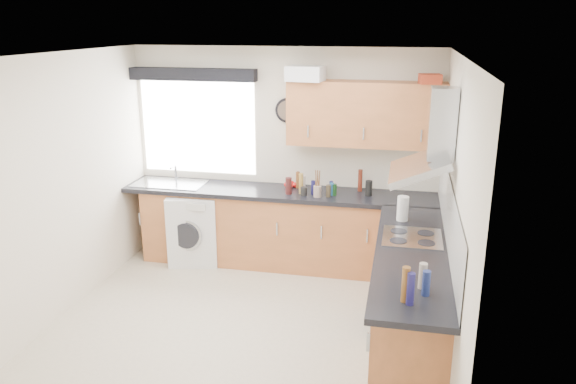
% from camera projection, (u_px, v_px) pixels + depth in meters
% --- Properties ---
extents(ground_plane, '(3.60, 3.60, 0.00)m').
position_uv_depth(ground_plane, '(244.00, 328.00, 5.29)').
color(ground_plane, beige).
extents(ceiling, '(3.60, 3.60, 0.02)m').
position_uv_depth(ceiling, '(236.00, 55.00, 4.56)').
color(ceiling, white).
rests_on(ceiling, wall_back).
extents(wall_back, '(3.60, 0.02, 2.50)m').
position_uv_depth(wall_back, '(284.00, 156.00, 6.61)').
color(wall_back, silver).
rests_on(wall_back, ground_plane).
extents(wall_front, '(3.60, 0.02, 2.50)m').
position_uv_depth(wall_front, '(151.00, 296.00, 3.24)').
color(wall_front, silver).
rests_on(wall_front, ground_plane).
extents(wall_left, '(0.02, 3.60, 2.50)m').
position_uv_depth(wall_left, '(56.00, 190.00, 5.28)').
color(wall_left, silver).
rests_on(wall_left, ground_plane).
extents(wall_right, '(0.02, 3.60, 2.50)m').
position_uv_depth(wall_right, '(453.00, 216.00, 4.57)').
color(wall_right, silver).
rests_on(wall_right, ground_plane).
extents(window, '(1.40, 0.02, 1.10)m').
position_uv_depth(window, '(198.00, 127.00, 6.71)').
color(window, silver).
rests_on(window, wall_back).
extents(window_blind, '(1.50, 0.18, 0.14)m').
position_uv_depth(window_blind, '(193.00, 74.00, 6.45)').
color(window_blind, black).
rests_on(window_blind, wall_back).
extents(splashback, '(0.01, 3.00, 0.54)m').
position_uv_depth(splashback, '(448.00, 212.00, 4.87)').
color(splashback, white).
rests_on(splashback, wall_right).
extents(base_cab_back, '(3.00, 0.58, 0.86)m').
position_uv_depth(base_cab_back, '(270.00, 229.00, 6.59)').
color(base_cab_back, '#9F5C33').
rests_on(base_cab_back, ground_plane).
extents(base_cab_corner, '(0.60, 0.60, 0.86)m').
position_uv_depth(base_cab_corner, '(409.00, 239.00, 6.27)').
color(base_cab_corner, '#9F5C33').
rests_on(base_cab_corner, ground_plane).
extents(base_cab_right, '(0.58, 2.10, 0.86)m').
position_uv_depth(base_cab_right, '(410.00, 295.00, 5.00)').
color(base_cab_right, '#9F5C33').
rests_on(base_cab_right, ground_plane).
extents(worktop_back, '(3.60, 0.62, 0.05)m').
position_uv_depth(worktop_back, '(278.00, 192.00, 6.43)').
color(worktop_back, black).
rests_on(worktop_back, base_cab_back).
extents(worktop_right, '(0.62, 2.42, 0.05)m').
position_uv_depth(worktop_right, '(412.00, 254.00, 4.73)').
color(worktop_right, black).
rests_on(worktop_right, base_cab_right).
extents(sink, '(0.84, 0.46, 0.10)m').
position_uv_depth(sink, '(169.00, 180.00, 6.67)').
color(sink, '#A7ADB9').
rests_on(sink, worktop_back).
extents(oven, '(0.56, 0.58, 0.85)m').
position_uv_depth(oven, '(409.00, 288.00, 5.15)').
color(oven, black).
rests_on(oven, ground_plane).
extents(hob_plate, '(0.52, 0.52, 0.01)m').
position_uv_depth(hob_plate, '(412.00, 238.00, 5.00)').
color(hob_plate, '#A7ADB9').
rests_on(hob_plate, worktop_right).
extents(extractor_hood, '(0.52, 0.78, 0.66)m').
position_uv_depth(extractor_hood, '(431.00, 144.00, 4.74)').
color(extractor_hood, '#A7ADB9').
rests_on(extractor_hood, wall_right).
extents(upper_cabinets, '(1.70, 0.35, 0.70)m').
position_uv_depth(upper_cabinets, '(366.00, 114.00, 6.09)').
color(upper_cabinets, '#9F5C33').
rests_on(upper_cabinets, wall_back).
extents(washing_machine, '(0.67, 0.65, 0.83)m').
position_uv_depth(washing_machine, '(195.00, 227.00, 6.67)').
color(washing_machine, silver).
rests_on(washing_machine, ground_plane).
extents(wall_clock, '(0.29, 0.04, 0.29)m').
position_uv_depth(wall_clock, '(287.00, 111.00, 6.40)').
color(wall_clock, black).
rests_on(wall_clock, wall_back).
extents(casserole, '(0.42, 0.32, 0.16)m').
position_uv_depth(casserole, '(305.00, 73.00, 6.00)').
color(casserole, silver).
rests_on(casserole, upper_cabinets).
extents(storage_box, '(0.24, 0.21, 0.10)m').
position_uv_depth(storage_box, '(430.00, 79.00, 5.75)').
color(storage_box, '#AC361D').
rests_on(storage_box, upper_cabinets).
extents(utensil_pot, '(0.11, 0.11, 0.12)m').
position_uv_depth(utensil_pot, '(317.00, 191.00, 6.17)').
color(utensil_pot, gray).
rests_on(utensil_pot, worktop_back).
extents(kitchen_roll, '(0.14, 0.14, 0.24)m').
position_uv_depth(kitchen_roll, '(403.00, 209.00, 5.43)').
color(kitchen_roll, silver).
rests_on(kitchen_roll, worktop_right).
extents(tomato_cluster, '(0.16, 0.16, 0.06)m').
position_uv_depth(tomato_cluster, '(291.00, 185.00, 6.53)').
color(tomato_cluster, red).
rests_on(tomato_cluster, worktop_back).
extents(jar_0, '(0.05, 0.05, 0.19)m').
position_uv_depth(jar_0, '(298.00, 180.00, 6.49)').
color(jar_0, brown).
rests_on(jar_0, worktop_back).
extents(jar_1, '(0.08, 0.08, 0.17)m').
position_uv_depth(jar_1, '(369.00, 188.00, 6.20)').
color(jar_1, black).
rests_on(jar_1, worktop_back).
extents(jar_2, '(0.07, 0.07, 0.19)m').
position_uv_depth(jar_2, '(289.00, 186.00, 6.26)').
color(jar_2, '#3E1616').
rests_on(jar_2, worktop_back).
extents(jar_3, '(0.05, 0.05, 0.24)m').
position_uv_depth(jar_3, '(301.00, 184.00, 6.27)').
color(jar_3, olive).
rests_on(jar_3, worktop_back).
extents(jar_4, '(0.05, 0.05, 0.13)m').
position_uv_depth(jar_4, '(328.00, 191.00, 6.17)').
color(jar_4, '#382F1F').
rests_on(jar_4, worktop_back).
extents(jar_5, '(0.05, 0.05, 0.18)m').
position_uv_depth(jar_5, '(303.00, 184.00, 6.36)').
color(jar_5, '#C0B4A4').
rests_on(jar_5, worktop_back).
extents(jar_6, '(0.05, 0.05, 0.14)m').
position_uv_depth(jar_6, '(332.00, 189.00, 6.23)').
color(jar_6, '#1B5386').
rests_on(jar_6, worktop_back).
extents(jar_7, '(0.05, 0.05, 0.25)m').
position_uv_depth(jar_7, '(360.00, 180.00, 6.36)').
color(jar_7, maroon).
rests_on(jar_7, worktop_back).
extents(jar_8, '(0.05, 0.05, 0.16)m').
position_uv_depth(jar_8, '(313.00, 188.00, 6.26)').
color(jar_8, '#161548').
rests_on(jar_8, worktop_back).
extents(jar_9, '(0.04, 0.04, 0.12)m').
position_uv_depth(jar_9, '(331.00, 186.00, 6.36)').
color(jar_9, '#15174A').
rests_on(jar_9, worktop_back).
extents(jar_10, '(0.05, 0.05, 0.13)m').
position_uv_depth(jar_10, '(334.00, 190.00, 6.22)').
color(jar_10, '#143816').
rests_on(jar_10, worktop_back).
extents(jar_11, '(0.07, 0.07, 0.10)m').
position_uv_depth(jar_11, '(304.00, 191.00, 6.22)').
color(jar_11, black).
rests_on(jar_11, worktop_back).
extents(bottle_0, '(0.06, 0.06, 0.20)m').
position_uv_depth(bottle_0, '(423.00, 276.00, 4.05)').
color(bottle_0, gray).
rests_on(bottle_0, worktop_right).
extents(bottle_1, '(0.05, 0.05, 0.23)m').
position_uv_depth(bottle_1, '(411.00, 289.00, 3.81)').
color(bottle_1, '#1C1955').
rests_on(bottle_1, worktop_right).
extents(bottle_2, '(0.06, 0.06, 0.19)m').
position_uv_depth(bottle_2, '(426.00, 283.00, 3.94)').
color(bottle_2, navy).
rests_on(bottle_2, worktop_right).
extents(bottle_3, '(0.06, 0.06, 0.26)m').
position_uv_depth(bottle_3, '(406.00, 284.00, 3.84)').
color(bottle_3, brown).
rests_on(bottle_3, worktop_right).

